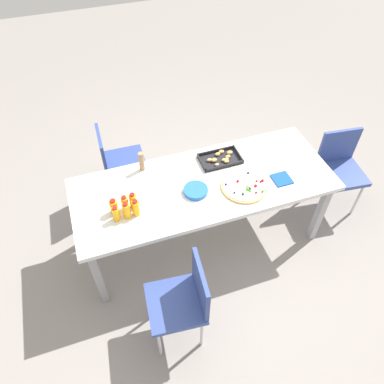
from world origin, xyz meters
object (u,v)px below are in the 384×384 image
object	(u,v)px
party_table	(204,189)
fruit_pizza	(244,186)
juice_bottle_1	(127,210)
cardboard_tube	(142,161)
chair_near_left	(184,298)
juice_bottle_5	(133,201)
juice_bottle_2	(136,208)
juice_bottle_4	(125,203)
chair_far_left	(117,160)
juice_bottle_0	(116,214)
snack_tray	(220,159)
napkin_stack	(282,179)
chair_end	(340,165)
plate_stack	(196,191)
juice_bottle_3	(114,207)

from	to	relation	value
party_table	fruit_pizza	world-z (taller)	fruit_pizza
juice_bottle_1	cardboard_tube	size ratio (longest dim) A/B	0.83
chair_near_left	juice_bottle_5	xyz separation A→B (m)	(-0.17, 0.72, 0.33)
juice_bottle_2	juice_bottle_4	size ratio (longest dim) A/B	1.07
chair_far_left	chair_near_left	xyz separation A→B (m)	(0.17, -1.60, 0.00)
juice_bottle_0	snack_tray	size ratio (longest dim) A/B	0.38
juice_bottle_0	juice_bottle_1	xyz separation A→B (m)	(0.08, -0.00, 0.01)
chair_far_left	napkin_stack	distance (m)	1.59
chair_end	napkin_stack	bearing A→B (deg)	21.08
chair_far_left	juice_bottle_0	xyz separation A→B (m)	(-0.14, -0.95, 0.32)
juice_bottle_4	fruit_pizza	distance (m)	0.96
chair_far_left	juice_bottle_5	world-z (taller)	juice_bottle_5
chair_far_left	napkin_stack	xyz separation A→B (m)	(1.23, -0.98, 0.26)
juice_bottle_5	juice_bottle_2	bearing A→B (deg)	-86.55
chair_end	juice_bottle_1	world-z (taller)	juice_bottle_1
juice_bottle_5	plate_stack	xyz separation A→B (m)	(0.50, -0.00, -0.05)
juice_bottle_0	party_table	bearing A→B (deg)	10.72
chair_near_left	juice_bottle_1	world-z (taller)	juice_bottle_1
chair_end	juice_bottle_2	size ratio (longest dim) A/B	5.52
plate_stack	napkin_stack	bearing A→B (deg)	-7.91
juice_bottle_5	napkin_stack	world-z (taller)	juice_bottle_5
snack_tray	cardboard_tube	xyz separation A→B (m)	(-0.67, 0.10, 0.08)
chair_near_left	juice_bottle_0	distance (m)	0.79
chair_near_left	juice_bottle_0	bearing A→B (deg)	31.38
chair_end	juice_bottle_5	bearing A→B (deg)	9.45
chair_far_left	fruit_pizza	size ratio (longest dim) A/B	2.19
juice_bottle_3	chair_near_left	bearing A→B (deg)	-66.45
juice_bottle_1	napkin_stack	bearing A→B (deg)	-1.39
juice_bottle_4	snack_tray	size ratio (longest dim) A/B	0.39
juice_bottle_1	juice_bottle_4	xyz separation A→B (m)	(0.00, 0.08, -0.01)
party_table	fruit_pizza	distance (m)	0.34
juice_bottle_5	snack_tray	xyz separation A→B (m)	(0.83, 0.29, -0.06)
chair_near_left	plate_stack	bearing A→B (deg)	-19.46
juice_bottle_0	juice_bottle_2	bearing A→B (deg)	0.52
chair_near_left	juice_bottle_0	world-z (taller)	juice_bottle_0
chair_far_left	snack_tray	world-z (taller)	chair_far_left
chair_near_left	napkin_stack	world-z (taller)	chair_near_left
juice_bottle_3	juice_bottle_2	bearing A→B (deg)	-25.40
juice_bottle_3	juice_bottle_5	world-z (taller)	juice_bottle_5
chair_near_left	juice_bottle_4	size ratio (longest dim) A/B	5.91
party_table	juice_bottle_2	size ratio (longest dim) A/B	14.36
chair_far_left	plate_stack	size ratio (longest dim) A/B	4.20
chair_far_left	plate_stack	distance (m)	1.05
juice_bottle_3	juice_bottle_5	bearing A→B (deg)	-0.45
party_table	juice_bottle_3	xyz separation A→B (m)	(-0.75, -0.07, 0.13)
juice_bottle_3	chair_end	bearing A→B (deg)	2.59
juice_bottle_3	juice_bottle_4	xyz separation A→B (m)	(0.09, 0.00, 0.00)
juice_bottle_2	plate_stack	distance (m)	0.51
juice_bottle_0	juice_bottle_2	world-z (taller)	juice_bottle_2
juice_bottle_2	plate_stack	xyz separation A→B (m)	(0.50, 0.07, -0.05)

